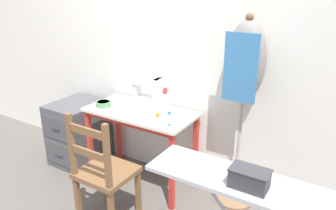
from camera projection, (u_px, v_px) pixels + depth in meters
name	position (u px, v px, depth m)	size (l,w,h in m)	color
ground_plane	(127.00, 194.00, 2.96)	(14.00, 14.00, 0.00)	#5B5651
wall_back	(159.00, 43.00, 2.95)	(10.00, 0.05, 2.55)	silver
sewing_table	(140.00, 122.00, 2.92)	(0.98, 0.49, 0.73)	silver
sewing_machine	(151.00, 93.00, 2.94)	(0.34, 0.15, 0.30)	white
fabric_bowl	(104.00, 104.00, 2.98)	(0.14, 0.14, 0.05)	#56895B
scissors	(171.00, 126.00, 2.58)	(0.12, 0.09, 0.01)	silver
thread_spool_near_machine	(158.00, 115.00, 2.75)	(0.04, 0.04, 0.04)	orange
thread_spool_mid_table	(169.00, 113.00, 2.80)	(0.04, 0.04, 0.03)	#2875C1
wooden_chair	(104.00, 173.00, 2.46)	(0.40, 0.38, 0.94)	brown
filing_cabinet	(78.00, 132.00, 3.42)	(0.45, 0.55, 0.65)	#4C4C51
dress_form	(245.00, 74.00, 2.47)	(0.32, 0.32, 1.59)	#846647
ironing_board	(260.00, 194.00, 1.68)	(1.22, 0.31, 0.83)	#ADB2B7
storage_box	(249.00, 178.00, 1.63)	(0.20, 0.12, 0.10)	#333338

